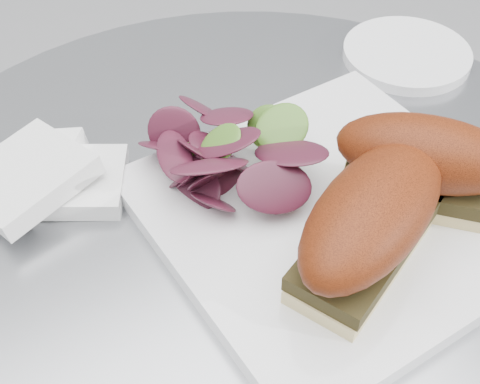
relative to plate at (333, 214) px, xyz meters
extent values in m
cylinder|color=#A2A5A9|center=(-0.06, 0.03, -0.02)|extent=(0.70, 0.70, 0.02)
cube|color=white|center=(0.00, 0.00, 0.00)|extent=(0.29, 0.29, 0.02)
cube|color=#F7DE9A|center=(-0.01, -0.05, 0.01)|extent=(0.16, 0.11, 0.01)
cube|color=black|center=(-0.01, -0.05, 0.03)|extent=(0.16, 0.11, 0.01)
ellipsoid|color=#652209|center=(-0.01, -0.05, 0.06)|extent=(0.18, 0.13, 0.06)
cube|color=#F7DE9A|center=(0.06, -0.03, 0.01)|extent=(0.12, 0.13, 0.01)
cube|color=black|center=(0.06, -0.03, 0.03)|extent=(0.12, 0.13, 0.01)
ellipsoid|color=#652209|center=(0.06, -0.03, 0.06)|extent=(0.14, 0.15, 0.06)
cylinder|color=white|center=(0.22, 0.14, 0.00)|extent=(0.14, 0.14, 0.01)
camera|label=1|loc=(-0.27, -0.27, 0.41)|focal=50.00mm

